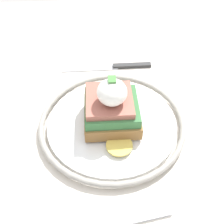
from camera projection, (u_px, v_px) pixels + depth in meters
dining_table at (127, 173)px, 0.55m from camera, size 1.06×0.85×0.72m
plate at (112, 123)px, 0.49m from camera, size 0.25×0.25×0.02m
sandwich at (112, 107)px, 0.46m from camera, size 0.12×0.09×0.09m
knife at (114, 67)px, 0.61m from camera, size 0.02×0.19×0.01m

